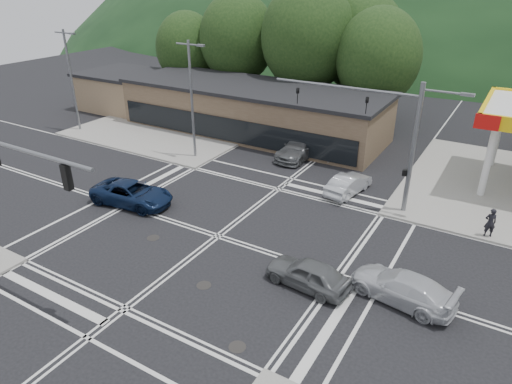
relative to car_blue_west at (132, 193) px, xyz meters
The scene contains 20 objects.
ground 7.01m from the car_blue_west, ahead, with size 120.00×120.00×0.00m, color black.
sidewalk_nw 16.60m from the car_blue_west, 119.04° to the left, with size 16.00×16.00×0.15m, color gray.
commercial_row 16.58m from the car_blue_west, 93.65° to the left, with size 24.00×8.00×4.00m, color brown.
commercial_nw 23.75m from the car_blue_west, 135.94° to the left, with size 8.00×7.00×3.60m, color #846B4F.
hill_north 89.77m from the car_blue_west, 85.56° to the left, with size 252.00×126.00×140.00m, color black.
tree_n_a 25.36m from the car_blue_west, 106.70° to the left, with size 8.00×8.00×11.75m.
tree_n_b 24.55m from the car_blue_west, 87.69° to the left, with size 9.00×9.00×12.98m.
tree_n_c 25.47m from the car_blue_west, 71.31° to the left, with size 7.60×7.60×10.87m.
tree_n_d 26.51m from the car_blue_west, 120.12° to the left, with size 6.80×6.80×9.76m.
tree_n_e 28.67m from the car_blue_west, 79.80° to the left, with size 8.40×8.40×11.98m.
streetlight_nw 9.65m from the car_blue_west, 99.96° to the left, with size 2.50×0.25×9.00m.
streetlight_w 17.77m from the car_blue_west, 150.45° to the left, with size 2.50×0.25×9.00m.
signal_mast_ne 16.47m from the car_blue_west, 29.00° to the left, with size 11.65×0.30×8.00m.
car_blue_west is the anchor object (origin of this frame).
car_grey_center 13.32m from the car_blue_west, ahead, with size 1.65×4.09×1.39m, color #5A5D5F.
car_silver_east 17.23m from the car_blue_west, ahead, with size 1.94×4.77×1.38m, color silver.
car_queue_a 14.10m from the car_blue_west, 37.06° to the left, with size 1.42×4.06×1.34m, color #B9BCC1.
car_queue_b 16.59m from the car_blue_west, 61.37° to the left, with size 1.68×4.18×1.42m, color #BBBBB6.
car_northbound 13.96m from the car_blue_west, 66.47° to the left, with size 2.18×5.36×1.56m, color #585B5C.
pedestrian 21.14m from the car_blue_west, 19.34° to the left, with size 0.62×0.41×1.70m, color black.
Camera 1 is at (13.07, -17.78, 13.38)m, focal length 32.00 mm.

